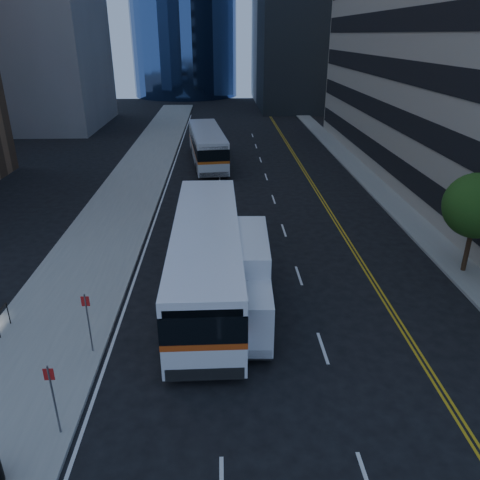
{
  "coord_description": "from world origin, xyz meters",
  "views": [
    {
      "loc": [
        -3.37,
        -12.9,
        11.27
      ],
      "look_at": [
        -2.57,
        6.28,
        2.8
      ],
      "focal_mm": 35.0,
      "sensor_mm": 36.0,
      "label": 1
    }
  ],
  "objects_px": {
    "bus_front": "(207,255)",
    "bus_rear": "(207,145)",
    "street_tree": "(477,206)",
    "box_truck": "(240,279)"
  },
  "relations": [
    {
      "from": "bus_front",
      "to": "bus_rear",
      "type": "relative_size",
      "value": 1.09
    },
    {
      "from": "bus_front",
      "to": "bus_rear",
      "type": "distance_m",
      "value": 24.26
    },
    {
      "from": "street_tree",
      "to": "bus_front",
      "type": "relative_size",
      "value": 0.38
    },
    {
      "from": "bus_front",
      "to": "bus_rear",
      "type": "bearing_deg",
      "value": 90.8
    },
    {
      "from": "bus_rear",
      "to": "bus_front",
      "type": "bearing_deg",
      "value": -95.15
    },
    {
      "from": "bus_front",
      "to": "bus_rear",
      "type": "height_order",
      "value": "bus_front"
    },
    {
      "from": "street_tree",
      "to": "bus_rear",
      "type": "height_order",
      "value": "street_tree"
    },
    {
      "from": "street_tree",
      "to": "bus_front",
      "type": "xyz_separation_m",
      "value": [
        -13.1,
        -1.38,
        -1.74
      ]
    },
    {
      "from": "bus_rear",
      "to": "street_tree",
      "type": "bearing_deg",
      "value": -65.62
    },
    {
      "from": "bus_rear",
      "to": "box_truck",
      "type": "xyz_separation_m",
      "value": [
        2.01,
        -26.32,
        0.03
      ]
    }
  ]
}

